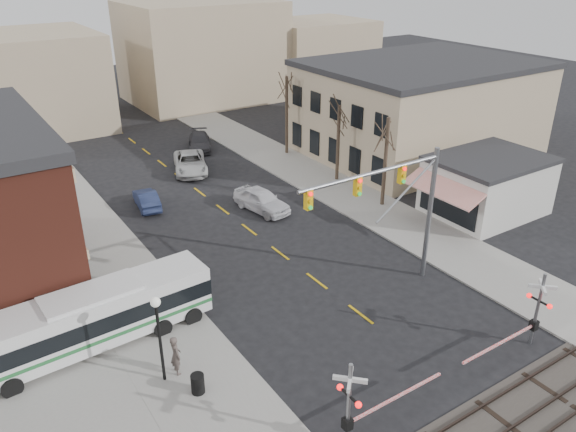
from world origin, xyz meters
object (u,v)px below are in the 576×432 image
object	(u,v)px
rr_crossing_east	(532,313)
trash_bin	(198,384)
rr_crossing_west	(357,402)
pedestrian_far	(147,313)
car_b	(147,199)
pedestrian_near	(176,355)
street_lamp	(158,322)
transit_bus	(95,317)
car_c	(190,163)
car_a	(262,200)
traffic_signal_mast	(398,197)
car_d	(199,142)

from	to	relation	value
rr_crossing_east	trash_bin	world-z (taller)	rr_crossing_east
rr_crossing_west	pedestrian_far	world-z (taller)	rr_crossing_west
rr_crossing_west	rr_crossing_east	distance (m)	10.71
car_b	pedestrian_near	world-z (taller)	pedestrian_near
street_lamp	pedestrian_far	distance (m)	4.83
rr_crossing_west	pedestrian_far	size ratio (longest dim) A/B	3.42
transit_bus	street_lamp	bearing A→B (deg)	-68.12
transit_bus	car_c	distance (m)	23.93
car_a	rr_crossing_east	bearing A→B (deg)	-92.89
transit_bus	trash_bin	distance (m)	6.44
car_b	car_c	bearing A→B (deg)	-130.13
street_lamp	pedestrian_far	size ratio (longest dim) A/B	2.67
trash_bin	pedestrian_near	distance (m)	1.79
street_lamp	trash_bin	size ratio (longest dim) A/B	4.75
rr_crossing_east	trash_bin	distance (m)	15.98
trash_bin	car_c	size ratio (longest dim) A/B	0.16
traffic_signal_mast	pedestrian_near	distance (m)	13.94
transit_bus	rr_crossing_east	bearing A→B (deg)	-33.68
transit_bus	rr_crossing_west	bearing A→B (deg)	-59.77
transit_bus	rr_crossing_west	distance (m)	13.35
transit_bus	car_d	xyz separation A→B (m)	(17.10, 24.75, -0.94)
car_a	pedestrian_near	world-z (taller)	pedestrian_near
traffic_signal_mast	car_b	size ratio (longest dim) A/B	2.26
traffic_signal_mast	rr_crossing_west	bearing A→B (deg)	-139.65
car_a	pedestrian_far	world-z (taller)	pedestrian_far
transit_bus	rr_crossing_east	world-z (taller)	rr_crossing_east
car_c	car_b	bearing A→B (deg)	-118.43
street_lamp	car_d	xyz separation A→B (m)	(15.41, 28.96, -2.51)
traffic_signal_mast	pedestrian_far	bearing A→B (deg)	162.86
traffic_signal_mast	car_a	size ratio (longest dim) A/B	1.88
rr_crossing_east	car_a	xyz separation A→B (m)	(-2.61, 20.76, -1.13)
trash_bin	car_c	bearing A→B (deg)	66.21
rr_crossing_west	pedestrian_near	distance (m)	8.66
transit_bus	traffic_signal_mast	bearing A→B (deg)	-14.62
car_d	rr_crossing_east	bearing A→B (deg)	-66.49
transit_bus	car_d	size ratio (longest dim) A/B	2.27
rr_crossing_west	pedestrian_far	distance (m)	12.28
trash_bin	pedestrian_near	world-z (taller)	pedestrian_near
rr_crossing_west	car_d	xyz separation A→B (m)	(10.39, 36.28, -1.23)
car_b	pedestrian_far	world-z (taller)	pedestrian_far
street_lamp	trash_bin	world-z (taller)	street_lamp
car_c	pedestrian_far	world-z (taller)	pedestrian_far
trash_bin	car_a	bearing A→B (deg)	50.76
car_c	pedestrian_far	distance (m)	22.60
trash_bin	rr_crossing_east	bearing A→B (deg)	-21.47
car_b	transit_bus	bearing A→B (deg)	69.96
rr_crossing_west	rr_crossing_east	xyz separation A→B (m)	(10.71, -0.09, 0.00)
rr_crossing_east	pedestrian_near	world-z (taller)	rr_crossing_east
rr_crossing_east	car_d	bearing A→B (deg)	90.51
trash_bin	pedestrian_near	bearing A→B (deg)	98.63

